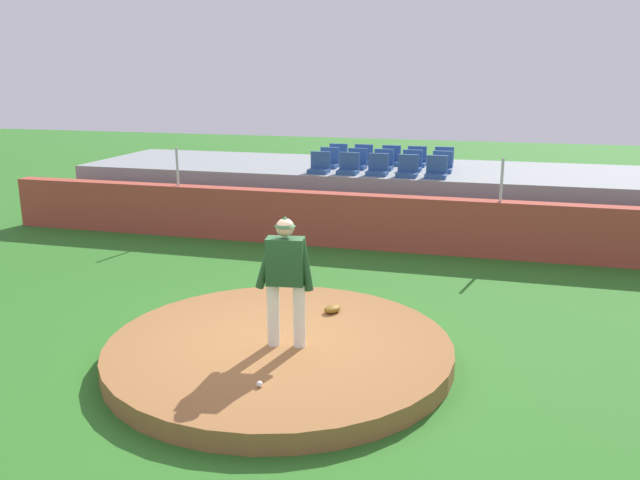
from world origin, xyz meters
name	(u,v)px	position (x,y,z in m)	size (l,w,h in m)	color
ground_plane	(280,359)	(0.00, 0.00, 0.00)	(60.00, 60.00, 0.00)	#2A6A21
pitchers_mound	(279,350)	(0.00, 0.00, 0.13)	(4.73, 4.73, 0.26)	#8F5D32
pitcher	(286,272)	(0.14, -0.10, 1.30)	(0.78, 0.32, 1.78)	silver
baseball	(260,384)	(0.20, -1.33, 0.30)	(0.07, 0.07, 0.07)	white
fielding_glove	(332,309)	(0.43, 1.26, 0.32)	(0.30, 0.20, 0.11)	brown
brick_barrier	(367,221)	(0.00, 6.06, 0.60)	(17.82, 0.40, 1.21)	#A64233
fence_post_left	(177,166)	(-4.56, 6.06, 1.66)	(0.06, 0.06, 0.90)	silver
fence_post_right	(502,180)	(2.83, 6.06, 1.66)	(0.06, 0.06, 0.90)	silver
bleacher_platform	(386,195)	(0.00, 8.69, 0.73)	(15.70, 3.86, 1.46)	gray
stadium_chair_0	(320,166)	(-1.42, 7.28, 1.61)	(0.48, 0.44, 0.50)	#294E8A
stadium_chair_1	(348,167)	(-0.71, 7.31, 1.61)	(0.48, 0.44, 0.50)	#294E8A
stadium_chair_2	(378,168)	(0.00, 7.31, 1.61)	(0.48, 0.44, 0.50)	#294E8A
stadium_chair_3	(407,170)	(0.71, 7.26, 1.61)	(0.48, 0.44, 0.50)	#294E8A
stadium_chair_4	(436,171)	(1.37, 7.27, 1.61)	(0.48, 0.44, 0.50)	#294E8A
stadium_chair_5	(329,161)	(-1.42, 8.21, 1.61)	(0.48, 0.44, 0.50)	#294E8A
stadium_chair_6	(357,162)	(-0.69, 8.19, 1.61)	(0.48, 0.44, 0.50)	#294E8A
stadium_chair_7	(383,163)	(-0.02, 8.21, 1.61)	(0.48, 0.44, 0.50)	#294E8A
stadium_chair_8	(412,164)	(0.69, 8.21, 1.61)	(0.48, 0.44, 0.50)	#294E8A
stadium_chair_9	(442,166)	(1.43, 8.18, 1.61)	(0.48, 0.44, 0.50)	#294E8A
stadium_chair_10	(338,157)	(-1.41, 9.09, 1.61)	(0.48, 0.44, 0.50)	#294E8A
stadium_chair_11	(363,158)	(-0.72, 9.11, 1.61)	(0.48, 0.44, 0.50)	#294E8A
stadium_chair_12	(391,159)	(0.02, 9.08, 1.61)	(0.48, 0.44, 0.50)	#294E8A
stadium_chair_13	(417,160)	(0.70, 9.06, 1.61)	(0.48, 0.44, 0.50)	#294E8A
stadium_chair_14	(444,161)	(1.39, 9.10, 1.61)	(0.48, 0.44, 0.50)	#294E8A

